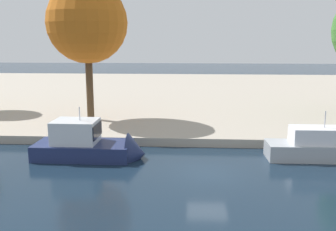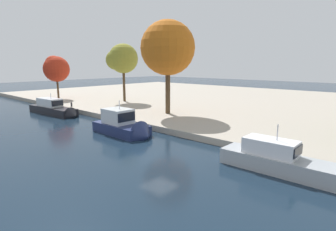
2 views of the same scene
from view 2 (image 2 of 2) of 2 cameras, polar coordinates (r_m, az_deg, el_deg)
The scene contains 9 objects.
ground_plane at distance 22.36m, azimuth -1.77°, elevation -8.75°, with size 220.00×220.00×0.00m, color #142333.
dock_promenade at distance 51.17m, azimuth 25.19°, elevation 1.70°, with size 120.00×55.00×0.67m, color #A39989.
motor_yacht_0 at distance 44.53m, azimuth -22.72°, elevation 1.08°, with size 11.06×3.11×3.96m.
motor_yacht_1 at distance 29.59m, azimuth -9.08°, elevation -2.46°, with size 7.67×3.06×4.66m.
motor_yacht_2 at distance 20.70m, azimuth 23.40°, elevation -9.47°, with size 9.03×2.40×4.12m.
mooring_bollard_0 at distance 46.96m, azimuth -19.58°, elevation 2.26°, with size 0.29×0.29×0.71m.
tree_2 at distance 50.94m, azimuth -9.74°, elevation 11.66°, with size 5.34×5.56×10.46m.
tree_3 at distance 58.72m, azimuth -22.46°, elevation 9.25°, with size 5.02×5.02×8.44m.
tree_4 at distance 37.52m, azimuth -0.14°, elevation 14.03°, with size 7.37×7.37×12.63m.
Camera 2 is at (14.68, -15.13, 7.45)m, focal length 29.08 mm.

